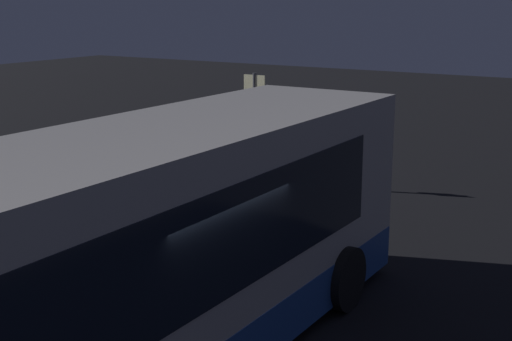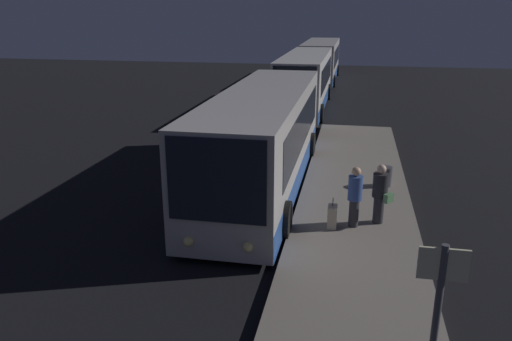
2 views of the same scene
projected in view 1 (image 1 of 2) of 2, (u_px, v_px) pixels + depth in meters
The scene contains 6 objects.
platform at pixel (2, 312), 11.11m from camera, with size 20.00×3.42×0.18m.
bus_lead at pixel (100, 280), 8.39m from camera, with size 11.89×2.89×3.25m.
passenger_boarding at pixel (107, 213), 12.83m from camera, with size 0.52×0.52×1.68m.
passenger_waiting at pixel (66, 213), 12.87m from camera, with size 0.65×0.67×1.67m.
suitcase at pixel (140, 247), 12.83m from camera, with size 0.39×0.24×0.85m.
sign_post at pixel (255, 114), 18.67m from camera, with size 0.10×0.63×2.80m.
Camera 1 is at (-6.61, -5.51, 4.84)m, focal length 50.00 mm.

